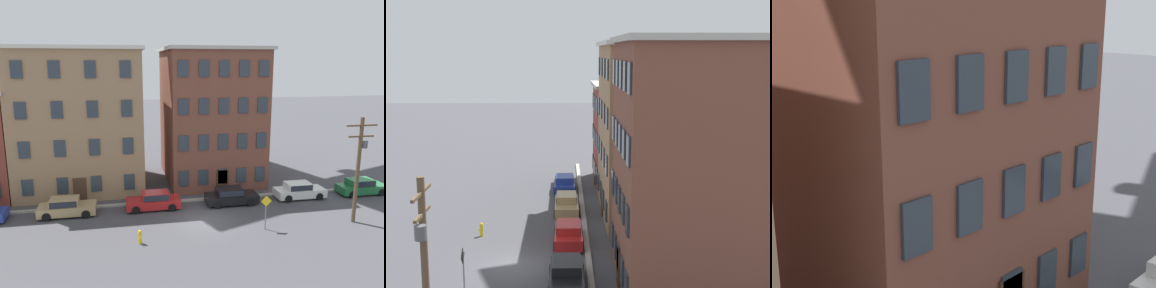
# 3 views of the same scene
# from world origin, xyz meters

# --- Properties ---
(apartment_far) EXTENTS (9.54, 10.86, 13.25)m
(apartment_far) POSITION_xyz_m (2.97, 11.17, 6.64)
(apartment_far) COLOR brown
(apartment_far) RESTS_ON ground_plane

